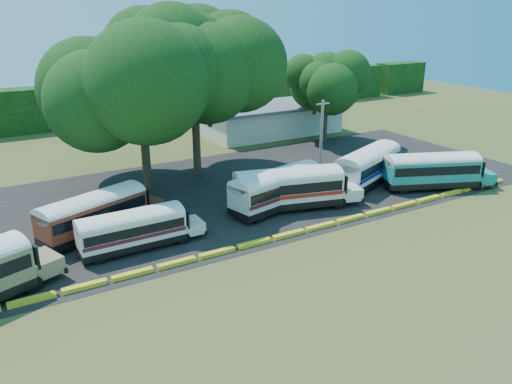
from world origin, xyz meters
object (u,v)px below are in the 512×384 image
bus_cream_west (134,228)px  bus_teal (434,169)px  bus_red (96,211)px  bus_white_red (291,186)px  tree_west (140,78)px

bus_cream_west → bus_teal: size_ratio=0.84×
bus_red → bus_white_red: 15.85m
bus_cream_west → bus_white_red: bearing=2.9°
bus_red → bus_cream_west: (1.72, -3.98, -0.22)m
bus_cream_west → tree_west: 15.69m
bus_red → bus_white_red: (15.54, -3.10, 0.16)m
bus_red → bus_cream_west: bearing=-87.5°
bus_teal → tree_west: size_ratio=0.70×
bus_red → tree_west: (6.67, 8.06, 8.54)m
bus_cream_west → bus_teal: bus_teal is taller
bus_white_red → tree_west: bearing=143.0°
bus_teal → bus_white_red: bearing=-167.2°
bus_cream_west → tree_west: size_ratio=0.59×
bus_teal → tree_west: tree_west is taller
bus_teal → bus_cream_west: bearing=-160.8°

